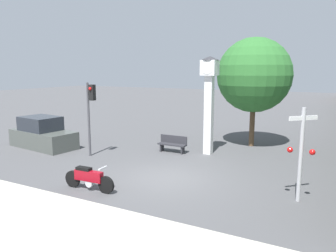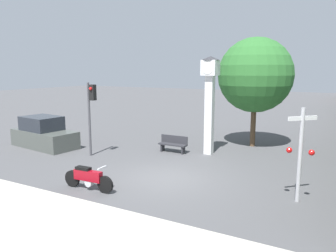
% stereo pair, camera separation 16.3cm
% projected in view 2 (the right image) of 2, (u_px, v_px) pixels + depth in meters
% --- Properties ---
extents(ground_plane, '(120.00, 120.00, 0.00)m').
position_uv_depth(ground_plane, '(165.00, 178.00, 13.71)').
color(ground_plane, '#4C4C4F').
extents(motorcycle, '(2.21, 0.48, 0.98)m').
position_uv_depth(motorcycle, '(88.00, 178.00, 12.31)').
color(motorcycle, black).
rests_on(motorcycle, ground_plane).
extents(clock_tower, '(0.95, 0.95, 5.17)m').
position_uv_depth(clock_tower, '(210.00, 91.00, 17.10)').
color(clock_tower, white).
rests_on(clock_tower, ground_plane).
extents(traffic_light, '(0.50, 0.35, 3.84)m').
position_uv_depth(traffic_light, '(91.00, 106.00, 16.82)').
color(traffic_light, '#47474C').
rests_on(traffic_light, ground_plane).
extents(railroad_crossing_signal, '(0.90, 0.82, 3.25)m').
position_uv_depth(railroad_crossing_signal, '(300.00, 151.00, 10.97)').
color(railroad_crossing_signal, '#B7B7BC').
rests_on(railroad_crossing_signal, ground_plane).
extents(street_tree, '(4.29, 4.29, 6.32)m').
position_uv_depth(street_tree, '(255.00, 75.00, 18.77)').
color(street_tree, brown).
rests_on(street_tree, ground_plane).
extents(bench, '(1.60, 0.44, 0.92)m').
position_uv_depth(bench, '(173.00, 144.00, 17.92)').
color(bench, '#2D2D33').
rests_on(bench, ground_plane).
extents(parked_car, '(4.39, 2.31, 1.80)m').
position_uv_depth(parked_car, '(44.00, 134.00, 19.14)').
color(parked_car, '#4C514C').
rests_on(parked_car, ground_plane).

